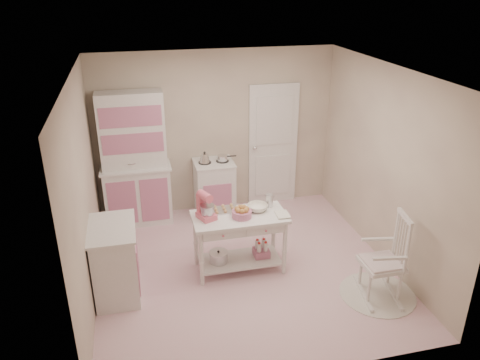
% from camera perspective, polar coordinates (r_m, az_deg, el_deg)
% --- Properties ---
extents(room_shell, '(3.84, 3.84, 2.62)m').
position_cam_1_polar(room_shell, '(5.61, 0.58, 3.40)').
color(room_shell, pink).
rests_on(room_shell, ground).
extents(door, '(0.82, 0.05, 2.04)m').
position_cam_1_polar(door, '(7.76, 4.04, 4.26)').
color(door, silver).
rests_on(door, ground).
extents(hutch, '(1.06, 0.50, 2.08)m').
position_cam_1_polar(hutch, '(7.23, -12.72, 2.40)').
color(hutch, silver).
rests_on(hutch, ground).
extents(stove, '(0.62, 0.57, 0.92)m').
position_cam_1_polar(stove, '(7.50, -3.15, -1.04)').
color(stove, silver).
rests_on(stove, ground).
extents(base_cabinet, '(0.54, 0.84, 0.92)m').
position_cam_1_polar(base_cabinet, '(5.87, -14.94, -9.48)').
color(base_cabinet, silver).
rests_on(base_cabinet, ground).
extents(lace_rug, '(0.92, 0.92, 0.01)m').
position_cam_1_polar(lace_rug, '(6.14, 16.38, -13.19)').
color(lace_rug, white).
rests_on(lace_rug, ground).
extents(rocking_chair, '(0.60, 0.79, 1.10)m').
position_cam_1_polar(rocking_chair, '(5.84, 17.00, -8.90)').
color(rocking_chair, silver).
rests_on(rocking_chair, ground).
extents(work_table, '(1.20, 0.60, 0.80)m').
position_cam_1_polar(work_table, '(6.14, -0.07, -7.64)').
color(work_table, silver).
rests_on(work_table, ground).
extents(stand_mixer, '(0.29, 0.34, 0.34)m').
position_cam_1_polar(stand_mixer, '(5.81, -4.16, -3.22)').
color(stand_mixer, '#E9627A').
rests_on(stand_mixer, work_table).
extents(cookie_tray, '(0.34, 0.24, 0.02)m').
position_cam_1_polar(cookie_tray, '(6.07, -1.85, -3.66)').
color(cookie_tray, silver).
rests_on(cookie_tray, work_table).
extents(bread_basket, '(0.25, 0.25, 0.09)m').
position_cam_1_polar(bread_basket, '(5.88, 0.23, -4.16)').
color(bread_basket, '#C47093').
rests_on(bread_basket, work_table).
extents(mixing_bowl, '(0.27, 0.27, 0.08)m').
position_cam_1_polar(mixing_bowl, '(6.05, 2.15, -3.38)').
color(mixing_bowl, white).
rests_on(mixing_bowl, work_table).
extents(metal_pitcher, '(0.10, 0.10, 0.17)m').
position_cam_1_polar(metal_pitcher, '(6.15, 3.58, -2.51)').
color(metal_pitcher, silver).
rests_on(metal_pitcher, work_table).
extents(recipe_book, '(0.17, 0.23, 0.02)m').
position_cam_1_polar(recipe_book, '(5.95, 4.43, -4.30)').
color(recipe_book, white).
rests_on(recipe_book, work_table).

